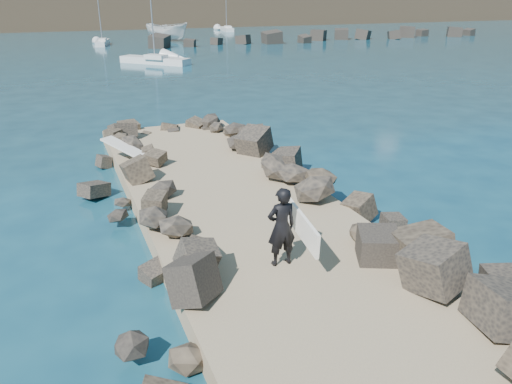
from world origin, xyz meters
The scene contains 12 objects.
ground centered at (0.00, 0.00, 0.00)m, with size 800.00×800.00×0.00m, color #0F384C.
jetty centered at (0.00, -2.00, 0.30)m, with size 6.00×26.00×0.60m, color #8C7759.
riprap_left centered at (-2.90, -1.50, 0.50)m, with size 2.60×22.00×1.00m, color black.
riprap_right centered at (2.90, -1.50, 0.50)m, with size 2.60×22.00×1.00m, color black.
breakwater_secondary centered at (35.00, 55.00, 0.60)m, with size 52.00×4.00×1.20m, color black.
surfboard_resting centered at (-2.60, 5.85, 1.04)m, with size 0.57×2.27×0.08m, color silver.
boat_imported centered at (11.90, 63.49, 1.36)m, with size 2.65×7.05×2.72m, color silver.
surfer_with_board centered at (-0.29, -3.46, 1.59)m, with size 0.97×2.43×1.97m.
sailboat_f centered at (36.74, 96.45, 0.35)m, with size 1.29×5.82×7.15m.
sailboat_b centered at (2.25, 60.53, 0.35)m, with size 2.54×5.88×7.07m.
sailboat_d centered at (26.91, 80.15, 0.35)m, with size 2.51×7.07×8.36m.
sailboat_c centered at (5.08, 38.75, 0.35)m, with size 6.38×6.69×9.09m.
Camera 1 is at (-4.87, -13.03, 6.69)m, focal length 35.00 mm.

